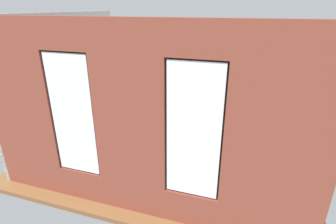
{
  "coord_description": "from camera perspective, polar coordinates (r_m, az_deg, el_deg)",
  "views": [
    {
      "loc": [
        -1.82,
        6.07,
        3.55
      ],
      "look_at": [
        0.04,
        0.4,
        1.14
      ],
      "focal_mm": 28.0,
      "sensor_mm": 36.0,
      "label": 1
    }
  ],
  "objects": [
    {
      "name": "papasan_chair",
      "position": [
        8.64,
        -0.11,
        1.03
      ],
      "size": [
        1.18,
        1.18,
        0.72
      ],
      "color": "olive",
      "rests_on": "ground_plane"
    },
    {
      "name": "potted_plant_foreground_right",
      "position": [
        9.47,
        -9.39,
        3.88
      ],
      "size": [
        0.7,
        0.7,
        0.97
      ],
      "color": "gray",
      "rests_on": "ground_plane"
    },
    {
      "name": "media_console",
      "position": [
        8.55,
        -15.56,
        -1.37
      ],
      "size": [
        0.9,
        0.42,
        0.55
      ],
      "primitive_type": "cube",
      "color": "black",
      "rests_on": "ground_plane"
    },
    {
      "name": "potted_plant_between_couches",
      "position": [
        5.2,
        2.02,
        -10.19
      ],
      "size": [
        1.01,
        1.05,
        1.23
      ],
      "color": "#47423D",
      "rests_on": "ground_plane"
    },
    {
      "name": "table_plant_small",
      "position": [
        7.3,
        0.9,
        -2.47
      ],
      "size": [
        0.13,
        0.13,
        0.21
      ],
      "color": "brown",
      "rests_on": "coffee_table"
    },
    {
      "name": "coffee_table",
      "position": [
        7.36,
        0.89,
        -3.59
      ],
      "size": [
        1.5,
        0.82,
        0.41
      ],
      "color": "#A87547",
      "rests_on": "ground_plane"
    },
    {
      "name": "potted_plant_corner_far_left",
      "position": [
        5.07,
        23.23,
        -15.56
      ],
      "size": [
        0.55,
        0.55,
        0.92
      ],
      "color": "gray",
      "rests_on": "ground_plane"
    },
    {
      "name": "white_wall_right",
      "position": [
        7.83,
        -20.81,
        6.97
      ],
      "size": [
        0.1,
        4.86,
        3.42
      ],
      "primitive_type": "cube",
      "color": "silver",
      "rests_on": "ground_plane"
    },
    {
      "name": "remote_silver",
      "position": [
        7.37,
        4.3,
        -3.15
      ],
      "size": [
        0.17,
        0.14,
        0.02
      ],
      "primitive_type": "cube",
      "rotation": [
        0.0,
        0.0,
        2.17
      ],
      "color": "#B2B2B7",
      "rests_on": "coffee_table"
    },
    {
      "name": "potted_plant_by_left_couch",
      "position": [
        8.13,
        17.74,
        -1.56
      ],
      "size": [
        0.42,
        0.42,
        0.65
      ],
      "color": "gray",
      "rests_on": "ground_plane"
    },
    {
      "name": "brick_wall_with_windows",
      "position": [
        4.38,
        -8.27,
        -3.42
      ],
      "size": [
        6.12,
        0.3,
        3.42
      ],
      "color": "brown",
      "rests_on": "ground_plane"
    },
    {
      "name": "tv_flatscreen",
      "position": [
        8.31,
        -16.03,
        3.09
      ],
      "size": [
        1.22,
        0.2,
        0.85
      ],
      "color": "black",
      "rests_on": "media_console"
    },
    {
      "name": "remote_black",
      "position": [
        7.48,
        -0.24,
        -2.67
      ],
      "size": [
        0.06,
        0.17,
        0.02
      ],
      "primitive_type": "cube",
      "rotation": [
        0.0,
        0.0,
        0.08
      ],
      "color": "black",
      "rests_on": "coffee_table"
    },
    {
      "name": "cup_ceramic",
      "position": [
        7.35,
        -2.75,
        -2.86
      ],
      "size": [
        0.08,
        0.08,
        0.09
      ],
      "primitive_type": "cylinder",
      "color": "#B23D38",
      "rests_on": "coffee_table"
    },
    {
      "name": "potted_plant_corner_near_left",
      "position": [
        8.54,
        21.72,
        0.71
      ],
      "size": [
        0.81,
        0.78,
        1.4
      ],
      "color": "gray",
      "rests_on": "ground_plane"
    },
    {
      "name": "remote_gray",
      "position": [
        7.2,
        1.46,
        -3.7
      ],
      "size": [
        0.17,
        0.06,
        0.02
      ],
      "primitive_type": "cube",
      "rotation": [
        0.0,
        0.0,
        1.62
      ],
      "color": "#59595B",
      "rests_on": "coffee_table"
    },
    {
      "name": "couch_left",
      "position": [
        6.98,
        20.61,
        -7.0
      ],
      "size": [
        0.94,
        1.82,
        0.8
      ],
      "rotation": [
        0.0,
        0.0,
        1.61
      ],
      "color": "black",
      "rests_on": "ground_plane"
    },
    {
      "name": "couch_by_window",
      "position": [
        5.87,
        -11.59,
        -11.77
      ],
      "size": [
        1.85,
        0.87,
        0.8
      ],
      "color": "black",
      "rests_on": "ground_plane"
    },
    {
      "name": "ground_plane",
      "position": [
        7.29,
        1.31,
        -7.57
      ],
      "size": [
        6.72,
        5.86,
        0.1
      ],
      "primitive_type": "cube",
      "color": "brown"
    }
  ]
}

